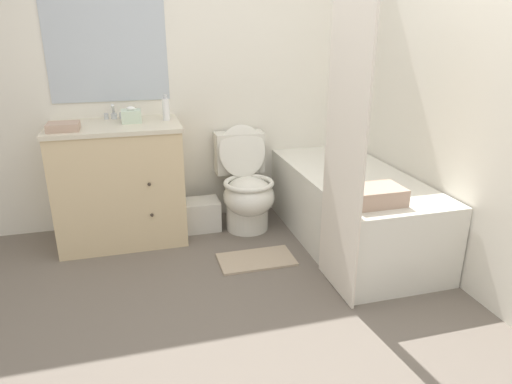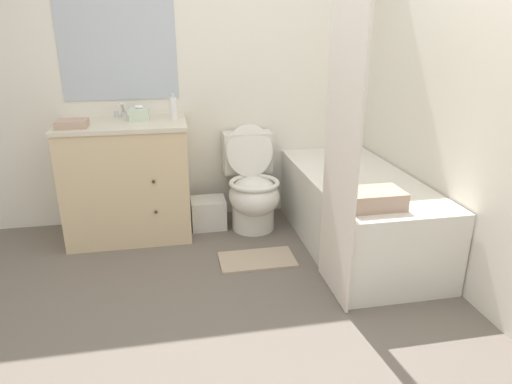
{
  "view_description": "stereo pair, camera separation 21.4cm",
  "coord_description": "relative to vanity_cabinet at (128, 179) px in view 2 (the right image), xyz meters",
  "views": [
    {
      "loc": [
        -0.66,
        -1.88,
        1.55
      ],
      "look_at": [
        0.08,
        0.79,
        0.53
      ],
      "focal_mm": 32.0,
      "sensor_mm": 36.0,
      "label": 1
    },
    {
      "loc": [
        -0.45,
        -1.93,
        1.55
      ],
      "look_at": [
        0.08,
        0.79,
        0.53
      ],
      "focal_mm": 32.0,
      "sensor_mm": 36.0,
      "label": 2
    }
  ],
  "objects": [
    {
      "name": "vanity_cabinet",
      "position": [
        0.0,
        0.0,
        0.0
      ],
      "size": [
        0.92,
        0.6,
        0.89
      ],
      "color": "beige",
      "rests_on": "ground_plane"
    },
    {
      "name": "bathtub",
      "position": [
        1.64,
        -0.51,
        -0.18
      ],
      "size": [
        0.74,
        1.59,
        0.54
      ],
      "color": "silver",
      "rests_on": "ground_plane"
    },
    {
      "name": "wastebasket",
      "position": [
        0.6,
        0.01,
        -0.34
      ],
      "size": [
        0.27,
        0.23,
        0.24
      ],
      "color": "silver",
      "rests_on": "ground_plane"
    },
    {
      "name": "toilet",
      "position": [
        0.96,
        -0.05,
        -0.13
      ],
      "size": [
        0.4,
        0.62,
        0.82
      ],
      "color": "silver",
      "rests_on": "ground_plane"
    },
    {
      "name": "hand_towel_folded",
      "position": [
        -0.32,
        -0.13,
        0.46
      ],
      "size": [
        0.2,
        0.18,
        0.05
      ],
      "color": "tan",
      "rests_on": "vanity_cabinet"
    },
    {
      "name": "ground_plane",
      "position": [
        0.78,
        -1.48,
        -0.46
      ],
      "size": [
        14.0,
        14.0,
        0.0
      ],
      "primitive_type": "plane",
      "color": "#6B6056"
    },
    {
      "name": "wall_back",
      "position": [
        0.78,
        0.31,
        0.8
      ],
      "size": [
        8.0,
        0.06,
        2.5
      ],
      "color": "white",
      "rests_on": "ground_plane"
    },
    {
      "name": "tissue_box",
      "position": [
        0.13,
        0.04,
        0.48
      ],
      "size": [
        0.14,
        0.14,
        0.11
      ],
      "color": "silver",
      "rests_on": "vanity_cabinet"
    },
    {
      "name": "wall_right",
      "position": [
        2.05,
        -0.6,
        0.79
      ],
      "size": [
        0.05,
        2.77,
        2.5
      ],
      "color": "white",
      "rests_on": "ground_plane"
    },
    {
      "name": "bath_mat",
      "position": [
        0.88,
        -0.63,
        -0.45
      ],
      "size": [
        0.52,
        0.3,
        0.02
      ],
      "color": "tan",
      "rests_on": "ground_plane"
    },
    {
      "name": "soap_dispenser",
      "position": [
        0.38,
        0.04,
        0.52
      ],
      "size": [
        0.05,
        0.05,
        0.19
      ],
      "color": "white",
      "rests_on": "vanity_cabinet"
    },
    {
      "name": "bath_towel_folded",
      "position": [
        1.5,
        -1.08,
        0.14
      ],
      "size": [
        0.33,
        0.23,
        0.1
      ],
      "color": "tan",
      "rests_on": "bathtub"
    },
    {
      "name": "shower_curtain",
      "position": [
        1.26,
        -1.1,
        0.53
      ],
      "size": [
        0.02,
        0.49,
        1.97
      ],
      "color": "silver",
      "rests_on": "ground_plane"
    },
    {
      "name": "sink_faucet",
      "position": [
        -0.0,
        0.2,
        0.47
      ],
      "size": [
        0.14,
        0.12,
        0.12
      ],
      "color": "silver",
      "rests_on": "vanity_cabinet"
    }
  ]
}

